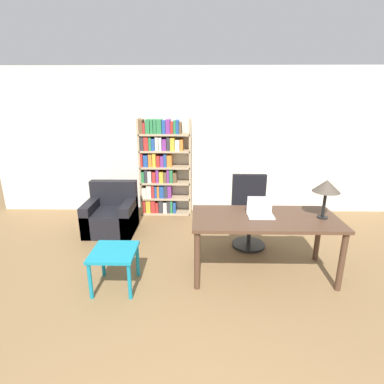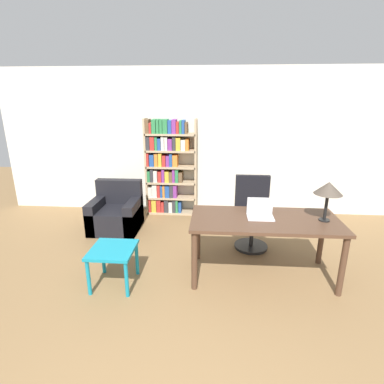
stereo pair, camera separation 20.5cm
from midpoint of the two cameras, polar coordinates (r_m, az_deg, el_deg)
name	(u,v)px [view 1 (the left image)]	position (r m, az deg, el deg)	size (l,w,h in m)	color
wall_back	(204,143)	(5.70, 1.24, 9.38)	(8.00, 0.06, 2.70)	silver
desk	(265,224)	(3.76, 12.13, -6.04)	(1.77, 0.82, 0.77)	#4C3323
laptop	(260,212)	(3.74, 11.34, -3.69)	(0.31, 0.22, 0.23)	silver
table_lamp	(327,187)	(3.79, 22.86, 0.89)	(0.32, 0.32, 0.47)	black
office_chair	(249,214)	(4.57, 9.57, -4.15)	(0.53, 0.53, 1.06)	black
side_table_blue	(114,257)	(3.68, -16.19, -11.79)	(0.51, 0.53, 0.47)	teal
armchair	(111,216)	(5.24, -16.19, -4.34)	(0.79, 0.74, 0.81)	black
bookshelf	(161,168)	(5.65, -6.90, 4.61)	(0.96, 0.28, 1.81)	tan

